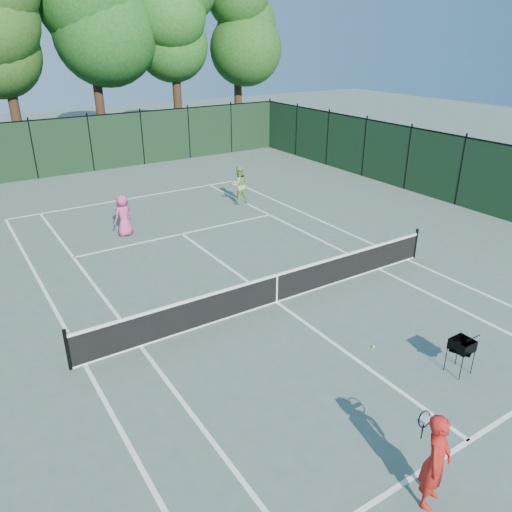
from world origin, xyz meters
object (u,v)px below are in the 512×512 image
coach (436,461)px  ball_hopper (462,345)px  player_pink (124,215)px  player_green (239,185)px  loose_ball_midcourt (373,347)px

coach → ball_hopper: 3.87m
coach → player_pink: bearing=65.6°
player_pink → ball_hopper: (3.48, -12.35, -0.08)m
player_pink → ball_hopper: size_ratio=1.87×
coach → player_green: size_ratio=1.01×
player_pink → loose_ball_midcourt: player_pink is taller
player_green → player_pink: bearing=15.7°
ball_hopper → loose_ball_midcourt: bearing=93.8°
player_pink → player_green: player_green is taller
player_pink → loose_ball_midcourt: bearing=83.5°
player_green → loose_ball_midcourt: size_ratio=25.48×
player_pink → player_green: 5.80m
player_pink → player_green: bearing=170.1°
coach → loose_ball_midcourt: bearing=31.8°
player_pink → ball_hopper: 12.84m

